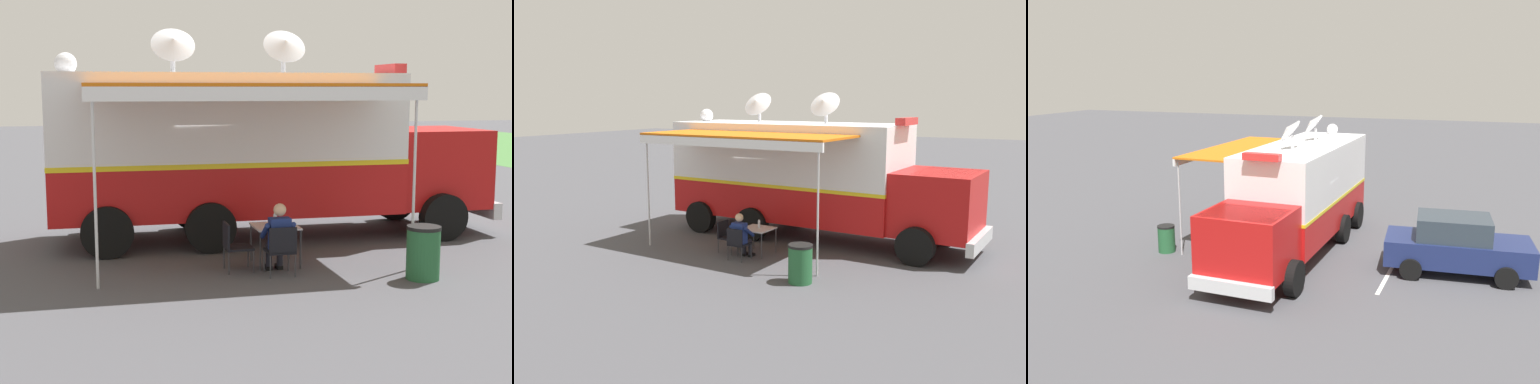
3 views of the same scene
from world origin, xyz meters
The scene contains 10 objects.
ground_plane centered at (0.00, 0.00, 0.00)m, with size 100.00×100.00×0.00m, color #47474C.
lot_stripe centered at (-3.30, 1.29, 0.00)m, with size 0.12×4.80×0.01m, color silver.
command_truck centered at (0.06, 0.75, 1.95)m, with size 5.03×9.56×4.53m.
folding_table centered at (2.49, 0.37, 0.67)m, with size 0.82×0.82×0.73m.
water_bottle centered at (2.42, 0.38, 0.83)m, with size 0.07×0.07×0.22m.
folding_chair_at_table centered at (3.29, 0.24, 0.51)m, with size 0.49×0.49×0.87m.
folding_chair_beside_table centered at (2.75, -0.48, 0.51)m, with size 0.49×0.49×0.87m.
seated_responder centered at (3.10, 0.24, 0.65)m, with size 0.67×0.56×1.25m.
trash_bin centered at (4.07, 2.50, 0.46)m, with size 0.57×0.57×0.91m.
car_behind_truck centered at (-5.12, 1.27, 0.88)m, with size 4.33×2.27×1.76m.
Camera 3 is at (-5.44, 17.41, 5.99)m, focal length 37.82 mm.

